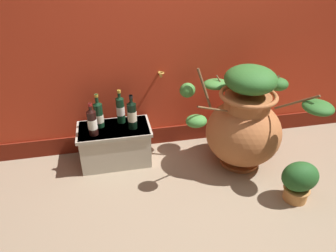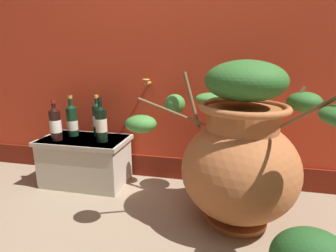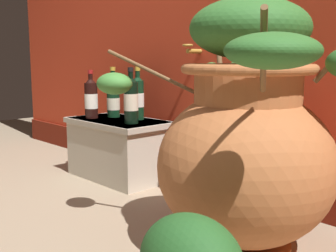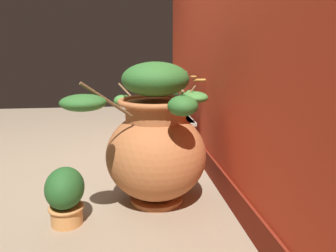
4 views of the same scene
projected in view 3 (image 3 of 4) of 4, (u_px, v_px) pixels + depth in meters
The scene contains 6 objects.
terracotta_urn at pixel (246, 140), 1.53m from camera, with size 1.04×0.89×0.92m.
stone_ledge at pixel (119, 146), 2.52m from camera, with size 0.64×0.37×0.35m.
wine_bottle_left at pixel (138, 97), 2.48m from camera, with size 0.07×0.07×0.31m.
wine_bottle_middle at pixel (131, 99), 2.33m from camera, with size 0.08×0.08×0.31m.
wine_bottle_right at pixel (113, 97), 2.59m from camera, with size 0.08×0.08×0.31m.
wine_bottle_back at pixel (91, 97), 2.55m from camera, with size 0.08×0.08×0.29m.
Camera 3 is at (1.34, -0.61, 0.71)m, focal length 45.12 mm.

